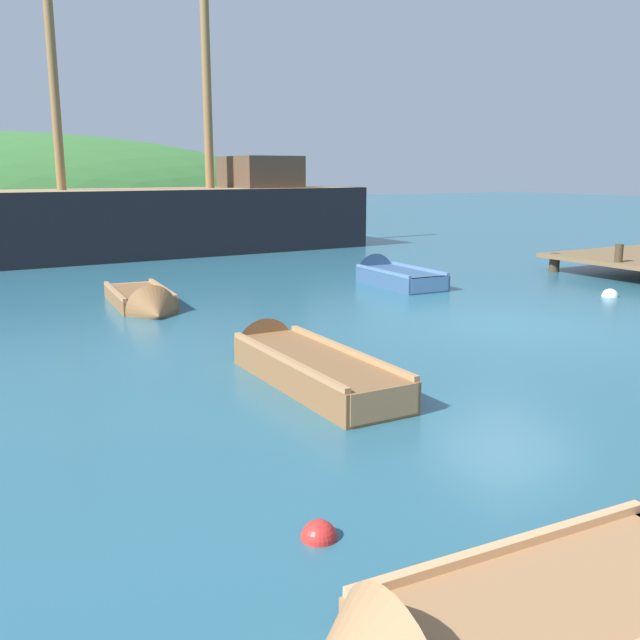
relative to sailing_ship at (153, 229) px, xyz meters
name	(u,v)px	position (x,y,z in m)	size (l,w,h in m)	color
ground_plane	(509,326)	(2.20, -14.40, -0.83)	(120.00, 120.00, 0.00)	#285B70
shore_hill	(2,219)	(-2.54, 21.53, -0.83)	(39.32, 22.91, 9.89)	#387033
sailing_ship	(153,229)	(0.00, 0.00, 0.00)	(17.81, 4.48, 11.18)	black
rowboat_outer_right	(145,304)	(-3.04, -9.48, -0.74)	(1.29, 3.16, 1.01)	brown
rowboat_outer_left	(298,366)	(-2.60, -15.28, -0.68)	(1.03, 3.90, 0.95)	brown
rowboat_near_dock	(390,278)	(3.19, -9.28, -0.70)	(1.25, 3.04, 1.09)	#335175
buoy_white	(610,297)	(6.35, -13.28, -0.83)	(0.36, 0.36, 0.36)	white
buoy_red	(319,538)	(-4.49, -19.19, -0.83)	(0.28, 0.28, 0.28)	red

